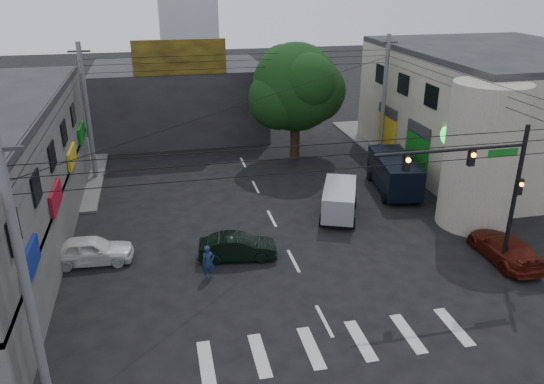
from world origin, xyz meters
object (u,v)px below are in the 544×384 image
object	(u,v)px
utility_pole_far_left	(87,113)
silver_minivan	(339,202)
street_tree	(296,88)
traffic_officer	(208,262)
traffic_gantry	(485,179)
dark_sedan	(238,247)
utility_pole_near_left	(23,272)
utility_pole_far_right	(384,98)
white_compact	(91,250)
maroon_sedan	(505,248)
navy_van	(394,174)

from	to	relation	value
utility_pole_far_left	silver_minivan	size ratio (longest dim) A/B	2.00
street_tree	traffic_officer	xyz separation A→B (m)	(-8.26, -15.63, -4.65)
traffic_gantry	utility_pole_far_left	world-z (taller)	utility_pole_far_left
dark_sedan	traffic_officer	bearing A→B (deg)	140.35
utility_pole_near_left	dark_sedan	bearing A→B (deg)	43.11
utility_pole_far_left	utility_pole_far_right	distance (m)	21.00
white_compact	silver_minivan	distance (m)	13.84
maroon_sedan	dark_sedan	bearing A→B (deg)	-11.84
utility_pole_far_left	silver_minivan	xyz separation A→B (m)	(14.40, -9.49, -3.69)
utility_pole_far_right	white_compact	world-z (taller)	utility_pole_far_right
utility_pole_far_right	utility_pole_near_left	bearing A→B (deg)	-135.69
traffic_gantry	maroon_sedan	size ratio (longest dim) A/B	1.55
traffic_gantry	traffic_officer	xyz separation A→B (m)	(-12.08, 2.37, -4.01)
utility_pole_far_right	silver_minivan	xyz separation A→B (m)	(-6.60, -9.49, -3.69)
white_compact	navy_van	world-z (taller)	navy_van
traffic_gantry	silver_minivan	distance (m)	9.33
dark_sedan	silver_minivan	size ratio (longest dim) A/B	0.87
silver_minivan	navy_van	xyz separation A→B (m)	(4.73, 2.92, 0.23)
dark_sedan	traffic_officer	size ratio (longest dim) A/B	2.44
traffic_gantry	utility_pole_far_left	xyz separation A→B (m)	(-18.32, 17.00, -0.23)
utility_pole_near_left	utility_pole_far_left	distance (m)	20.50
white_compact	silver_minivan	bearing A→B (deg)	-76.03
maroon_sedan	traffic_officer	bearing A→B (deg)	-4.62
white_compact	navy_van	xyz separation A→B (m)	(18.33, 5.42, 0.45)
navy_van	street_tree	bearing A→B (deg)	40.33
dark_sedan	maroon_sedan	distance (m)	13.18
utility_pole_near_left	street_tree	bearing A→B (deg)	56.00
utility_pole_far_right	dark_sedan	size ratio (longest dim) A/B	2.30
traffic_gantry	utility_pole_near_left	xyz separation A→B (m)	(-18.32, -3.50, -0.23)
traffic_gantry	dark_sedan	bearing A→B (deg)	159.73
maroon_sedan	traffic_officer	distance (m)	14.53
traffic_officer	navy_van	bearing A→B (deg)	19.08
traffic_gantry	white_compact	world-z (taller)	traffic_gantry
dark_sedan	white_compact	size ratio (longest dim) A/B	0.97
utility_pole_far_left	navy_van	bearing A→B (deg)	-18.98
utility_pole_near_left	white_compact	bearing A→B (deg)	84.67
utility_pole_far_right	traffic_officer	bearing A→B (deg)	-135.25
dark_sedan	navy_van	xyz separation A→B (m)	(11.26, 6.56, 0.51)
traffic_officer	dark_sedan	bearing A→B (deg)	29.73
street_tree	navy_van	bearing A→B (deg)	-58.60
navy_van	utility_pole_far_left	bearing A→B (deg)	79.95
street_tree	white_compact	distance (m)	19.49
utility_pole_near_left	white_compact	xyz separation A→B (m)	(0.79, 8.50, -3.91)
utility_pole_far_left	navy_van	distance (m)	20.52
utility_pole_far_right	traffic_officer	world-z (taller)	utility_pole_far_right
traffic_gantry	dark_sedan	xyz separation A→B (m)	(-10.46, 3.86, -4.20)
utility_pole_far_left	street_tree	bearing A→B (deg)	3.95
traffic_gantry	utility_pole_far_left	size ratio (longest dim) A/B	0.78
traffic_gantry	utility_pole_far_right	xyz separation A→B (m)	(2.68, 17.00, -0.23)
street_tree	traffic_officer	size ratio (longest dim) A/B	5.32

